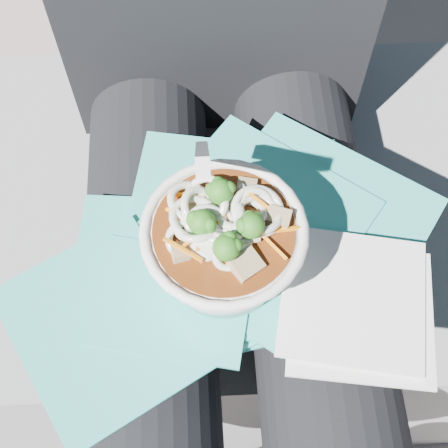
{
  "coord_description": "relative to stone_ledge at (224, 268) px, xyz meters",
  "views": [
    {
      "loc": [
        -0.02,
        -0.25,
        1.14
      ],
      "look_at": [
        -0.01,
        -0.02,
        0.7
      ],
      "focal_mm": 50.0,
      "sensor_mm": 36.0,
      "label": 1
    }
  ],
  "objects": [
    {
      "name": "udon_bowl",
      "position": [
        -0.01,
        -0.17,
        0.44
      ],
      "size": [
        0.14,
        0.15,
        0.19
      ],
      "color": "white",
      "rests_on": "plastic_bag"
    },
    {
      "name": "lap",
      "position": [
        0.0,
        -0.15,
        0.3
      ],
      "size": [
        0.31,
        0.48,
        0.14
      ],
      "color": "black",
      "rests_on": "stone_ledge"
    },
    {
      "name": "ground",
      "position": [
        0.0,
        -0.15,
        -0.23
      ],
      "size": [
        20.0,
        20.0,
        0.0
      ],
      "primitive_type": "plane",
      "color": "slate",
      "rests_on": "ground"
    },
    {
      "name": "plastic_bag",
      "position": [
        -0.01,
        -0.14,
        0.38
      ],
      "size": [
        0.44,
        0.34,
        0.02
      ],
      "color": "teal",
      "rests_on": "lap"
    },
    {
      "name": "stone_ledge",
      "position": [
        0.0,
        0.0,
        0.0
      ],
      "size": [
        1.01,
        0.52,
        0.45
      ],
      "primitive_type": "cube",
      "rotation": [
        0.0,
        0.0,
        -0.02
      ],
      "color": "slate",
      "rests_on": "ground"
    },
    {
      "name": "person_body",
      "position": [
        0.0,
        -0.06,
        0.32
      ],
      "size": [
        0.34,
        0.94,
        0.99
      ],
      "color": "black",
      "rests_on": "ground"
    },
    {
      "name": "napkins",
      "position": [
        0.11,
        -0.21,
        0.39
      ],
      "size": [
        0.15,
        0.16,
        0.01
      ],
      "color": "white",
      "rests_on": "plastic_bag"
    }
  ]
}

